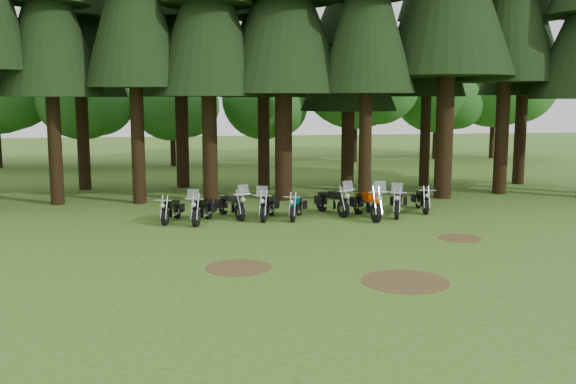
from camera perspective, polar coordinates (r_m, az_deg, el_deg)
name	(u,v)px	position (r m, az deg, el deg)	size (l,w,h in m)	color
ground	(330,247)	(19.88, 3.73, -4.88)	(120.00, 120.00, 0.00)	#39641A
pine_back_4	(349,24)	(33.40, 5.47, 14.67)	(4.94, 4.94, 13.78)	black
decid_2	(86,92)	(44.03, -17.50, 8.48)	(6.72, 6.53, 8.40)	black
decid_3	(176,99)	(43.97, -9.94, 8.16)	(6.12, 5.95, 7.65)	black
decid_4	(267,101)	(45.57, -1.91, 8.10)	(5.93, 5.76, 7.41)	black
decid_5	(362,74)	(46.37, 6.57, 10.36)	(8.45, 8.21, 10.56)	black
decid_6	(442,89)	(49.76, 13.50, 8.86)	(7.06, 6.86, 8.82)	black
decid_7	(501,76)	(51.58, 18.41, 9.77)	(8.44, 8.20, 10.55)	black
dirt_patch_0	(238,267)	(17.50, -4.42, -6.70)	(1.80, 1.80, 0.01)	#4C3D1E
dirt_patch_1	(460,238)	(21.79, 15.05, -3.97)	(1.40, 1.40, 0.01)	#4C3D1E
dirt_patch_2	(405,281)	(16.45, 10.38, -7.80)	(2.20, 2.20, 0.01)	#4C3D1E
motorcycle_0	(171,211)	(24.13, -10.33, -1.65)	(0.72, 1.93, 0.81)	black
motorcycle_1	(202,210)	(23.74, -7.62, -1.62)	(0.99, 2.19, 1.40)	black
motorcycle_2	(232,206)	(24.60, -5.04, -1.22)	(1.04, 2.18, 1.40)	black
motorcycle_3	(268,206)	(24.36, -1.83, -1.30)	(0.97, 2.18, 1.40)	black
motorcycle_4	(296,207)	(24.39, 0.75, -1.39)	(0.83, 1.95, 0.83)	black
motorcycle_5	(332,202)	(25.31, 3.97, -0.90)	(1.00, 2.27, 1.46)	black
motorcycle_6	(367,205)	(24.57, 7.05, -1.13)	(0.59, 2.52, 1.58)	black
motorcycle_7	(398,204)	(25.31, 9.74, -1.02)	(1.10, 2.21, 1.43)	black
motorcycle_8	(422,201)	(26.54, 11.82, -0.76)	(0.48, 2.06, 0.84)	black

